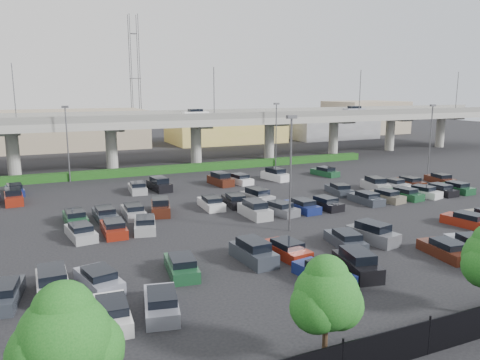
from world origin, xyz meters
The scene contains 8 objects.
ground centered at (0.00, 0.00, 0.00)m, with size 280.00×280.00×0.00m, color black.
overpass centered at (-0.25, 32.00, 6.97)m, with size 150.00×13.00×15.80m.
hedge centered at (0.00, 25.00, 0.55)m, with size 66.00×1.60×1.10m, color #113C11.
tree_row centered at (0.70, -26.53, 3.52)m, with size 65.07×3.66×5.94m.
parked_cars centered at (-1.71, -4.22, 0.61)m, with size 63.06×41.63×1.67m.
light_poles centered at (-4.13, 2.00, 6.24)m, with size 66.90×48.38×10.30m.
distant_buildings centered at (12.38, 61.81, 3.74)m, with size 138.00×24.00×9.00m.
comm_tower centered at (4.00, 74.00, 15.61)m, with size 2.40×2.40×30.00m.
Camera 1 is at (-20.55, -42.88, 12.51)m, focal length 35.00 mm.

